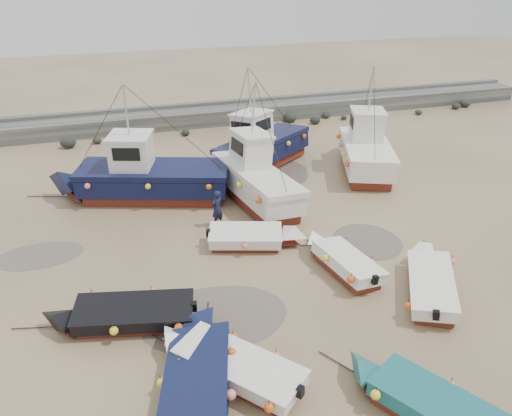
# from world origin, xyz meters

# --- Properties ---
(ground) EXTENTS (120.00, 120.00, 0.00)m
(ground) POSITION_xyz_m (0.00, 0.00, 0.00)
(ground) COLOR tan
(ground) RESTS_ON ground
(seawall) EXTENTS (60.00, 4.92, 1.50)m
(seawall) POSITION_xyz_m (0.05, 21.99, 0.63)
(seawall) COLOR slate
(seawall) RESTS_ON ground
(puddle_a) EXTENTS (5.42, 5.42, 0.01)m
(puddle_a) POSITION_xyz_m (-3.73, -1.72, 0.00)
(puddle_a) COLOR #5C5148
(puddle_a) RESTS_ON ground
(puddle_b) EXTENTS (3.16, 3.16, 0.01)m
(puddle_b) POSITION_xyz_m (4.29, 1.54, 0.00)
(puddle_b) COLOR #5C5148
(puddle_b) RESTS_ON ground
(puddle_c) EXTENTS (3.75, 3.75, 0.01)m
(puddle_c) POSITION_xyz_m (-10.14, 4.78, 0.00)
(puddle_c) COLOR #5C5148
(puddle_c) RESTS_ON ground
(puddle_d) EXTENTS (5.72, 5.72, 0.01)m
(puddle_d) POSITION_xyz_m (2.25, 10.94, 0.00)
(puddle_d) COLOR #5C5148
(puddle_d) RESTS_ON ground
(dinghy_0) EXTENTS (4.71, 5.43, 1.43)m
(dinghy_0) POSITION_xyz_m (-3.92, -4.59, 0.54)
(dinghy_0) COLOR maroon
(dinghy_0) RESTS_ON ground
(dinghy_1) EXTENTS (3.25, 6.58, 1.43)m
(dinghy_1) POSITION_xyz_m (-4.86, -4.71, 0.54)
(dinghy_1) COLOR maroon
(dinghy_1) RESTS_ON ground
(dinghy_2) EXTENTS (3.58, 5.43, 1.43)m
(dinghy_2) POSITION_xyz_m (0.92, -7.68, 0.55)
(dinghy_2) COLOR maroon
(dinghy_2) RESTS_ON ground
(dinghy_3) EXTENTS (4.02, 5.91, 1.43)m
(dinghy_3) POSITION_xyz_m (4.74, -2.67, 0.54)
(dinghy_3) COLOR maroon
(dinghy_3) RESTS_ON ground
(dinghy_4) EXTENTS (6.44, 2.83, 1.43)m
(dinghy_4) POSITION_xyz_m (-6.87, -1.12, 0.54)
(dinghy_4) COLOR maroon
(dinghy_4) RESTS_ON ground
(dinghy_5) EXTENTS (5.40, 2.76, 1.43)m
(dinghy_5) POSITION_xyz_m (-0.86, 2.74, 0.56)
(dinghy_5) COLOR maroon
(dinghy_5) RESTS_ON ground
(dinghy_6) EXTENTS (2.13, 5.60, 1.43)m
(dinghy_6) POSITION_xyz_m (2.06, -0.21, 0.56)
(dinghy_6) COLOR maroon
(dinghy_6) RESTS_ON ground
(cabin_boat_0) EXTENTS (10.99, 5.54, 6.22)m
(cabin_boat_0) POSITION_xyz_m (-5.04, 9.43, 1.31)
(cabin_boat_0) COLOR maroon
(cabin_boat_0) RESTS_ON ground
(cabin_boat_1) EXTENTS (3.57, 9.97, 6.22)m
(cabin_boat_1) POSITION_xyz_m (0.44, 7.64, 1.35)
(cabin_boat_1) COLOR maroon
(cabin_boat_1) RESTS_ON ground
(cabin_boat_2) EXTENTS (8.94, 6.75, 6.22)m
(cabin_boat_2) POSITION_xyz_m (2.20, 11.67, 1.34)
(cabin_boat_2) COLOR maroon
(cabin_boat_2) RESTS_ON ground
(cabin_boat_3) EXTENTS (5.19, 9.36, 6.22)m
(cabin_boat_3) POSITION_xyz_m (8.50, 9.76, 1.36)
(cabin_boat_3) COLOR maroon
(cabin_boat_3) RESTS_ON ground
(person) EXTENTS (0.82, 0.75, 1.88)m
(person) POSITION_xyz_m (-1.97, 5.12, 0.00)
(person) COLOR #161935
(person) RESTS_ON ground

